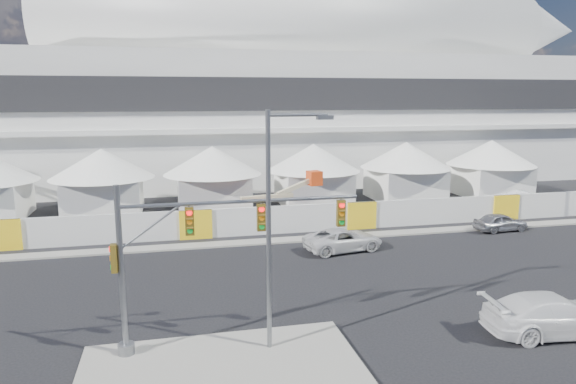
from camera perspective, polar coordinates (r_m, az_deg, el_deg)
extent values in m
plane|color=black|center=(23.51, 6.98, -13.68)|extent=(160.00, 160.00, 0.00)
cube|color=gray|center=(19.65, -7.40, -18.63)|extent=(10.00, 5.00, 0.15)
cube|color=gray|center=(43.69, 26.51, -3.17)|extent=(80.00, 1.20, 0.12)
cube|color=silver|center=(64.04, 1.06, 8.28)|extent=(80.00, 24.00, 14.00)
cube|color=black|center=(52.28, 4.34, 10.79)|extent=(68.00, 0.30, 3.20)
cube|color=silver|center=(52.15, 4.37, 6.94)|extent=(72.00, 0.80, 0.50)
cylinder|color=silver|center=(62.58, 1.56, 18.12)|extent=(57.60, 8.40, 8.40)
cylinder|color=silver|center=(63.05, 3.40, 17.66)|extent=(51.60, 6.80, 6.80)
cylinder|color=silver|center=(63.58, 5.21, 17.20)|extent=(45.60, 5.20, 5.20)
cone|color=silver|center=(77.52, 26.75, 15.74)|extent=(8.00, 7.60, 7.60)
cube|color=white|center=(45.18, -19.75, -0.37)|extent=(6.00, 6.00, 3.00)
cone|color=white|center=(44.77, -19.97, 3.02)|extent=(8.40, 8.40, 2.40)
cube|color=white|center=(44.97, -8.31, 0.10)|extent=(6.00, 6.00, 3.00)
cone|color=white|center=(44.56, -8.40, 3.51)|extent=(8.40, 8.40, 2.40)
cube|color=white|center=(46.54, 2.80, 0.55)|extent=(6.00, 6.00, 3.00)
cone|color=white|center=(46.14, 2.83, 3.86)|extent=(8.40, 8.40, 2.40)
cube|color=white|center=(49.71, 12.84, 0.95)|extent=(6.00, 6.00, 3.00)
cone|color=white|center=(49.34, 12.97, 4.04)|extent=(8.40, 8.40, 2.40)
cube|color=white|center=(54.21, 21.45, 1.26)|extent=(6.00, 6.00, 3.00)
cone|color=white|center=(53.87, 21.64, 4.10)|extent=(8.40, 8.40, 2.40)
cube|color=silver|center=(38.11, 8.12, -2.58)|extent=(70.00, 0.25, 2.00)
imported|color=#9D9EA2|center=(40.19, 22.55, -3.10)|extent=(1.76, 3.97, 1.33)
imported|color=silver|center=(32.72, 6.16, -5.28)|extent=(3.12, 5.37, 1.40)
imported|color=white|center=(24.18, 27.38, -11.99)|extent=(2.87, 5.95, 1.67)
imported|color=white|center=(49.91, 24.91, -0.70)|extent=(2.69, 4.40, 1.37)
cylinder|color=gray|center=(19.79, -18.02, -8.45)|extent=(0.21, 0.21, 6.42)
cylinder|color=gray|center=(20.94, -17.53, -16.26)|extent=(0.62, 0.62, 0.40)
cylinder|color=gray|center=(19.23, -5.03, -1.06)|extent=(8.97, 0.14, 0.14)
cube|color=#594714|center=(19.21, -10.89, -3.20)|extent=(0.32, 0.22, 1.05)
cube|color=#594714|center=(19.47, -3.00, -2.83)|extent=(0.32, 0.22, 1.05)
cube|color=#594714|center=(20.25, 5.89, -2.35)|extent=(0.32, 0.22, 1.05)
cube|color=#594714|center=(19.65, -18.76, -6.99)|extent=(0.22, 0.32, 1.05)
cylinder|color=slate|center=(18.98, -2.16, -4.60)|extent=(0.18, 0.18, 9.03)
cylinder|color=slate|center=(18.56, 1.13, 8.56)|extent=(2.21, 0.12, 0.12)
cube|color=slate|center=(18.83, 4.12, 8.26)|extent=(0.60, 0.25, 0.15)
cube|color=#E44515|center=(38.14, -4.14, -3.10)|extent=(4.21, 2.50, 1.20)
cube|color=beige|center=(38.01, -2.22, -0.68)|extent=(4.15, 1.20, 0.38)
cube|color=beige|center=(38.40, 1.30, 0.44)|extent=(3.22, 0.96, 1.33)
cube|color=#E44515|center=(38.70, 3.51, 1.32)|extent=(1.16, 1.16, 1.09)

